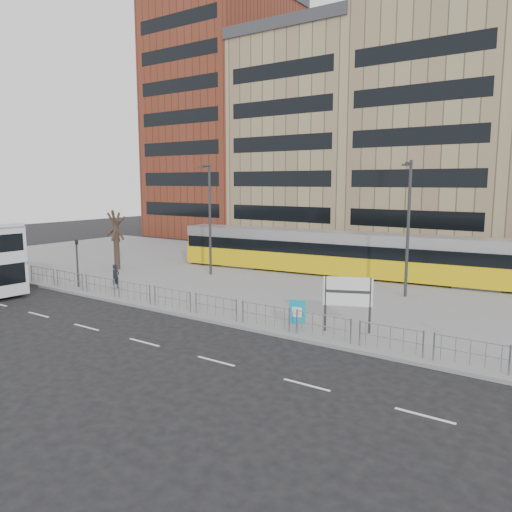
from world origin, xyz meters
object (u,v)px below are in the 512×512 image
Objects in this scene: pedestrian at (116,277)px; traffic_light_west at (77,257)px; bare_tree at (115,209)px; lamp_post_east at (408,223)px; lamp_post_west at (209,215)px; station_sign at (348,294)px; ad_panel at (297,313)px; tram at (349,254)px.

traffic_light_west is at bearing 106.48° from pedestrian.
pedestrian is 0.24× the size of bare_tree.
pedestrian is 0.20× the size of lamp_post_east.
lamp_post_west is at bearing -175.42° from lamp_post_east.
lamp_post_east is at bearing 40.14° from traffic_light_west.
bare_tree is at bearing -170.59° from lamp_post_east.
station_sign is 18.43m from traffic_light_west.
ad_panel is 0.21× the size of bare_tree.
bare_tree is (-15.90, -7.79, 3.13)m from tram.
ad_panel is at bearing 12.55° from traffic_light_west.
tram is 16.27m from pedestrian.
station_sign is 16.25m from lamp_post_west.
lamp_post_east is at bearing 62.02° from ad_panel.
station_sign is at bearing -27.37° from lamp_post_west.
lamp_post_east is at bearing 4.58° from lamp_post_west.
bare_tree is at bearing 143.57° from station_sign.
tram is at bearing 90.60° from station_sign.
pedestrian is 8.26m from lamp_post_west.
lamp_post_east is (14.09, 1.13, -0.04)m from lamp_post_west.
tram is at bearing 59.92° from traffic_light_west.
traffic_light_west is at bearing -152.77° from lamp_post_east.
bare_tree reaches higher than station_sign.
lamp_post_east reaches higher than station_sign.
pedestrian is at bearing 155.91° from station_sign.
lamp_post_west reaches higher than pedestrian.
pedestrian is 8.37m from bare_tree.
station_sign is 2.44m from ad_panel.
traffic_light_west is (-2.42, -1.04, 1.19)m from pedestrian.
bare_tree is at bearing 131.64° from traffic_light_west.
traffic_light_west reaches higher than pedestrian.
pedestrian reaches higher than ad_panel.
tram is at bearing 88.18° from ad_panel.
station_sign is 1.82× the size of ad_panel.
lamp_post_east is (5.55, -4.23, 2.78)m from tram.
traffic_light_west is (-16.38, 0.10, 1.16)m from ad_panel.
lamp_post_east reaches higher than pedestrian.
lamp_post_west is at bearing 76.16° from traffic_light_west.
traffic_light_west is at bearing -139.68° from tram.
lamp_post_east reaches higher than tram.
lamp_post_east is (18.25, 9.39, 2.39)m from traffic_light_west.
bare_tree is at bearing -161.77° from lamp_post_west.
tram is 3.34× the size of lamp_post_west.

